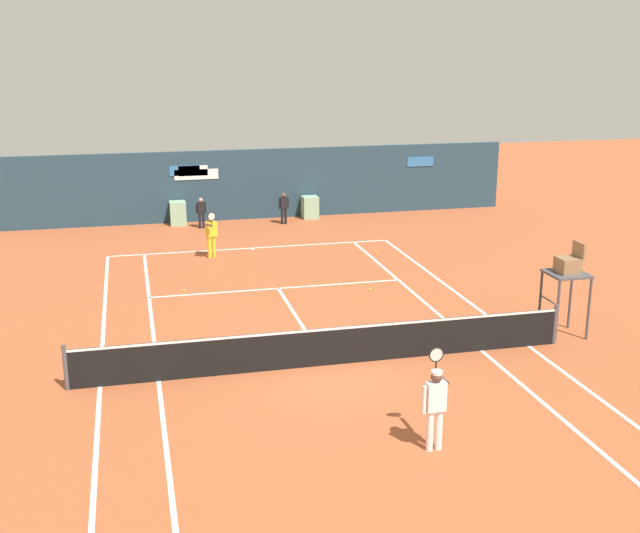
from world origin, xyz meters
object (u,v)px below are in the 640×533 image
(umpire_chair, at_px, (567,273))
(ball_kid_centre_post, at_px, (284,206))
(tennis_ball_by_sideline, at_px, (370,290))
(player_on_baseline, at_px, (211,232))
(tennis_ball_near_service_line, at_px, (376,252))
(player_near_side, at_px, (435,402))
(tennis_ball_mid_court, at_px, (184,291))
(ball_kid_right_post, at_px, (201,211))

(umpire_chair, distance_m, ball_kid_centre_post, 15.71)
(ball_kid_centre_post, relative_size, tennis_ball_by_sideline, 19.89)
(player_on_baseline, xyz_separation_m, tennis_ball_near_service_line, (5.97, -0.70, -0.90))
(player_near_side, distance_m, tennis_ball_mid_court, 11.90)
(player_on_baseline, height_order, ball_kid_centre_post, player_on_baseline)
(player_on_baseline, bearing_deg, tennis_ball_near_service_line, 152.96)
(player_on_baseline, distance_m, player_near_side, 15.34)
(player_near_side, bearing_deg, ball_kid_centre_post, 85.18)
(player_near_side, bearing_deg, tennis_ball_near_service_line, 74.89)
(ball_kid_right_post, height_order, tennis_ball_mid_court, ball_kid_right_post)
(ball_kid_right_post, distance_m, tennis_ball_mid_court, 8.92)
(player_on_baseline, distance_m, ball_kid_centre_post, 6.06)
(tennis_ball_by_sideline, bearing_deg, tennis_ball_mid_court, 167.36)
(player_on_baseline, relative_size, tennis_ball_mid_court, 26.23)
(tennis_ball_near_service_line, bearing_deg, player_near_side, -103.24)
(ball_kid_right_post, bearing_deg, tennis_ball_near_service_line, 136.65)
(player_on_baseline, height_order, tennis_ball_near_service_line, player_on_baseline)
(player_near_side, bearing_deg, tennis_ball_mid_court, 107.18)
(umpire_chair, distance_m, tennis_ball_by_sideline, 6.48)
(ball_kid_centre_post, relative_size, tennis_ball_mid_court, 19.89)
(player_near_side, xyz_separation_m, tennis_ball_mid_court, (-3.87, 11.22, -0.95))
(umpire_chair, height_order, tennis_ball_mid_court, umpire_chair)
(tennis_ball_mid_court, bearing_deg, ball_kid_right_post, 80.98)
(ball_kid_right_post, bearing_deg, tennis_ball_mid_court, 81.11)
(umpire_chair, xyz_separation_m, tennis_ball_mid_court, (-9.48, 6.22, -1.68))
(ball_kid_right_post, distance_m, tennis_ball_by_sideline, 10.94)
(tennis_ball_by_sideline, distance_m, tennis_ball_mid_court, 5.81)
(umpire_chair, distance_m, player_near_side, 7.54)
(player_on_baseline, bearing_deg, umpire_chair, 108.55)
(tennis_ball_mid_court, relative_size, tennis_ball_near_service_line, 1.00)
(player_near_side, relative_size, ball_kid_right_post, 1.43)
(ball_kid_right_post, xyz_separation_m, ball_kid_centre_post, (3.51, 0.00, 0.03))
(ball_kid_centre_post, height_order, tennis_ball_mid_court, ball_kid_centre_post)
(tennis_ball_by_sideline, xyz_separation_m, tennis_ball_near_service_line, (1.60, 4.48, 0.00))
(umpire_chair, relative_size, player_near_side, 1.36)
(tennis_ball_near_service_line, bearing_deg, player_on_baseline, 173.33)
(umpire_chair, distance_m, player_on_baseline, 13.05)
(ball_kid_centre_post, bearing_deg, tennis_ball_by_sideline, 91.14)
(player_on_baseline, relative_size, tennis_ball_by_sideline, 26.23)
(ball_kid_centre_post, bearing_deg, tennis_ball_near_service_line, 109.81)
(player_near_side, bearing_deg, tennis_ball_by_sideline, 77.92)
(ball_kid_right_post, distance_m, ball_kid_centre_post, 3.51)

